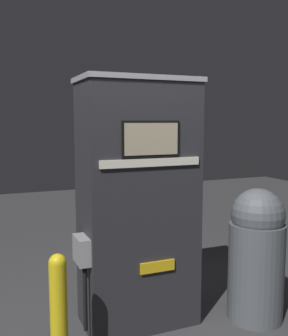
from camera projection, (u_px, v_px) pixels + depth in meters
ground_plane at (150, 336)px, 3.17m from camera, size 14.00×14.00×0.00m
gas_pump at (138, 203)px, 3.29m from camera, size 1.04×0.57×2.07m
safety_bollard at (59, 315)px, 2.57m from camera, size 0.12×0.12×0.88m
trash_bin at (256, 253)px, 3.39m from camera, size 0.48×0.48×1.15m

